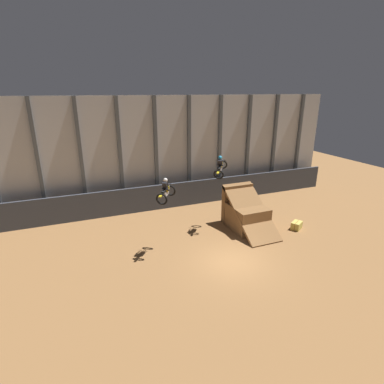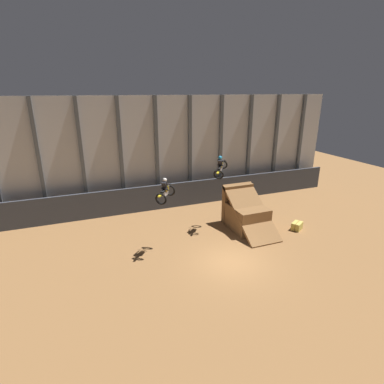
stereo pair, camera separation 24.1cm
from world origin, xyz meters
TOP-DOWN VIEW (x-y plane):
  - ground_plane at (0.00, 0.00)m, footprint 60.00×60.00m
  - arena_back_wall at (-0.00, 11.10)m, footprint 32.00×0.40m
  - lower_barrier at (0.00, 9.82)m, footprint 31.36×0.20m
  - dirt_ramp at (3.29, 4.05)m, footprint 2.45×4.59m
  - rider_bike_left_air at (-3.20, 2.75)m, footprint 1.55×1.67m
  - rider_bike_right_air at (1.41, 4.58)m, footprint 1.60×1.75m
  - hay_bale_trackside at (6.70, 2.19)m, footprint 1.08×0.98m

SIDE VIEW (x-z plane):
  - ground_plane at x=0.00m, z-range 0.00..0.00m
  - hay_bale_trackside at x=6.70m, z-range -0.01..0.57m
  - dirt_ramp at x=3.29m, z-range -0.49..2.66m
  - lower_barrier at x=0.00m, z-range 0.00..2.19m
  - rider_bike_left_air at x=-3.20m, z-range 3.30..4.79m
  - rider_bike_right_air at x=1.41m, z-range 3.90..5.54m
  - arena_back_wall at x=0.00m, z-range 0.00..9.46m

